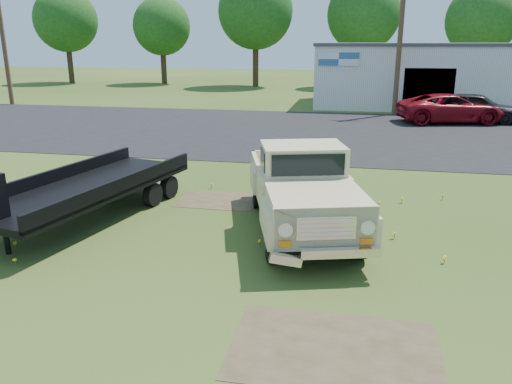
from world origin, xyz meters
TOP-DOWN VIEW (x-y plane):
  - ground at (0.00, 0.00)m, footprint 140.00×140.00m
  - asphalt_lot at (0.00, 15.00)m, footprint 90.00×14.00m
  - dirt_patch_a at (1.50, -3.00)m, footprint 3.00×2.00m
  - dirt_patch_b at (-2.00, 3.50)m, footprint 2.20×1.60m
  - commercial_building at (6.00, 26.99)m, footprint 14.20×8.20m
  - utility_pole_west at (-22.00, 22.00)m, footprint 1.60×0.30m
  - utility_pole_mid at (4.00, 22.00)m, footprint 1.60×0.30m
  - treeline_a at (-28.00, 40.00)m, footprint 6.40×6.40m
  - treeline_b at (-18.00, 41.00)m, footprint 5.76×5.76m
  - treeline_c at (-8.00, 39.50)m, footprint 7.04×7.04m
  - treeline_d at (2.00, 40.50)m, footprint 6.72×6.72m
  - treeline_e at (12.00, 39.00)m, footprint 6.08×6.08m
  - vintage_pickup_truck at (0.51, 1.74)m, footprint 3.65×6.04m
  - flatbed_trailer at (-4.83, 1.55)m, footprint 3.56×6.89m
  - red_pickup at (6.72, 19.26)m, footprint 5.93×3.64m
  - dark_sedan at (8.14, 19.98)m, footprint 4.90×2.71m

SIDE VIEW (x-z plane):
  - ground at x=0.00m, z-range 0.00..0.00m
  - asphalt_lot at x=0.00m, z-range -0.01..0.01m
  - dirt_patch_a at x=1.50m, z-range -0.01..0.01m
  - dirt_patch_b at x=-2.00m, z-range -0.01..0.01m
  - red_pickup at x=6.72m, z-range 0.00..1.53m
  - dark_sedan at x=8.14m, z-range 0.00..1.58m
  - flatbed_trailer at x=-4.83m, z-range 0.00..1.79m
  - vintage_pickup_truck at x=0.51m, z-range 0.00..2.05m
  - commercial_building at x=6.00m, z-range 0.03..4.18m
  - utility_pole_west at x=-22.00m, z-range 0.10..9.10m
  - utility_pole_mid at x=4.00m, z-range 0.10..9.10m
  - treeline_b at x=-18.00m, z-range 1.38..9.95m
  - treeline_e at x=12.00m, z-range 1.46..10.51m
  - treeline_a at x=-28.00m, z-range 1.54..11.06m
  - treeline_d at x=2.00m, z-range 1.62..11.62m
  - treeline_c at x=-8.00m, z-range 1.70..12.17m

